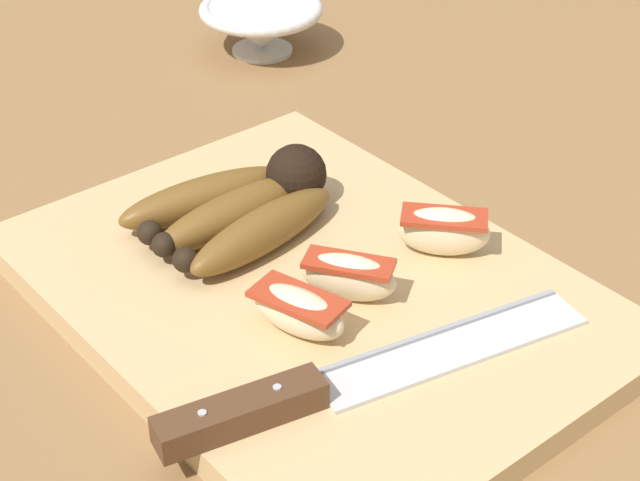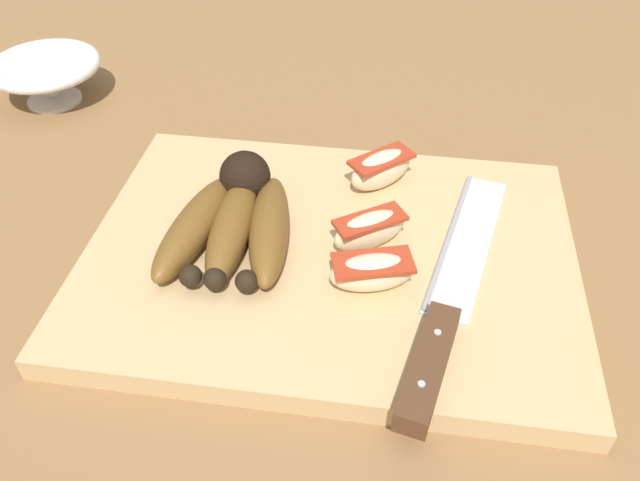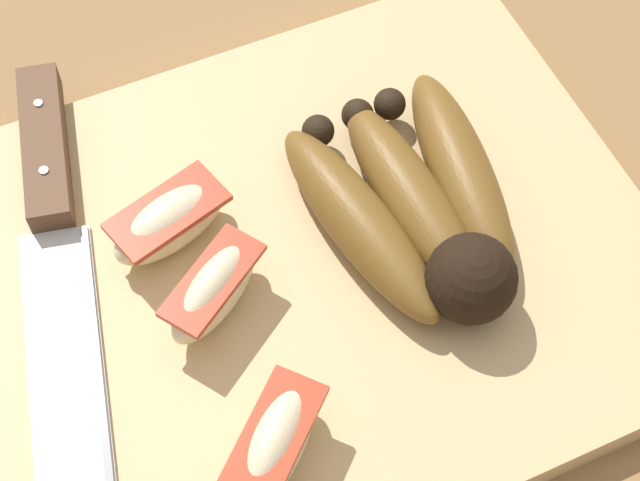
# 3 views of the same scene
# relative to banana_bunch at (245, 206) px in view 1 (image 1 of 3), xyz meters

# --- Properties ---
(ground_plane) EXTENTS (6.00, 6.00, 0.00)m
(ground_plane) POSITION_rel_banana_bunch_xyz_m (-0.08, 0.01, -0.04)
(ground_plane) COLOR olive
(cutting_board) EXTENTS (0.40, 0.29, 0.02)m
(cutting_board) POSITION_rel_banana_bunch_xyz_m (-0.08, 0.01, -0.03)
(cutting_board) COLOR tan
(cutting_board) RESTS_ON ground_plane
(banana_bunch) EXTENTS (0.11, 0.15, 0.05)m
(banana_bunch) POSITION_rel_banana_bunch_xyz_m (0.00, 0.00, 0.00)
(banana_bunch) COLOR black
(banana_bunch) RESTS_ON cutting_board
(chefs_knife) EXTENTS (0.09, 0.28, 0.02)m
(chefs_knife) POSITION_rel_banana_bunch_xyz_m (-0.17, 0.07, -0.01)
(chefs_knife) COLOR silver
(chefs_knife) RESTS_ON cutting_board
(apple_wedge_near) EXTENTS (0.06, 0.06, 0.04)m
(apple_wedge_near) POSITION_rel_banana_bunch_xyz_m (-0.11, -0.08, 0.00)
(apple_wedge_near) COLOR beige
(apple_wedge_near) RESTS_ON cutting_board
(apple_wedge_middle) EXTENTS (0.07, 0.04, 0.03)m
(apple_wedge_middle) POSITION_rel_banana_bunch_xyz_m (-0.12, 0.05, -0.00)
(apple_wedge_middle) COLOR beige
(apple_wedge_middle) RESTS_ON cutting_board
(apple_wedge_far) EXTENTS (0.06, 0.05, 0.03)m
(apple_wedge_far) POSITION_rel_banana_bunch_xyz_m (-0.11, -0.00, 0.00)
(apple_wedge_far) COLOR beige
(apple_wedge_far) RESTS_ON cutting_board
(ceramic_bowl) EXTENTS (0.12, 0.12, 0.05)m
(ceramic_bowl) POSITION_rel_banana_bunch_xyz_m (0.27, -0.22, -0.01)
(ceramic_bowl) COLOR silver
(ceramic_bowl) RESTS_ON ground_plane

